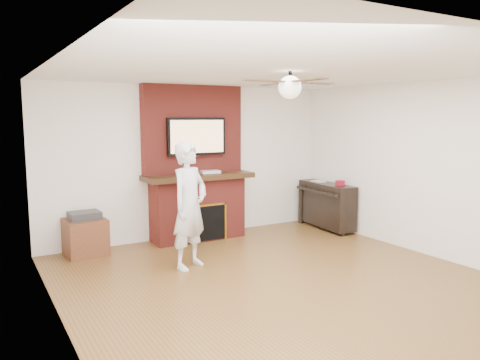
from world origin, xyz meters
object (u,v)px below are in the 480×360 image
fireplace (196,178)px  side_table (85,235)px  piano (326,204)px  person (190,206)px

fireplace → side_table: bearing=-177.9°
side_table → fireplace: bearing=-0.9°
side_table → piano: 4.13m
person → side_table: (-1.08, 1.28, -0.54)m
fireplace → side_table: fireplace is taller
piano → person: bearing=-160.9°
piano → side_table: bearing=177.7°
side_table → person: bearing=-52.7°
fireplace → person: size_ratio=1.50×
person → side_table: person is taller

